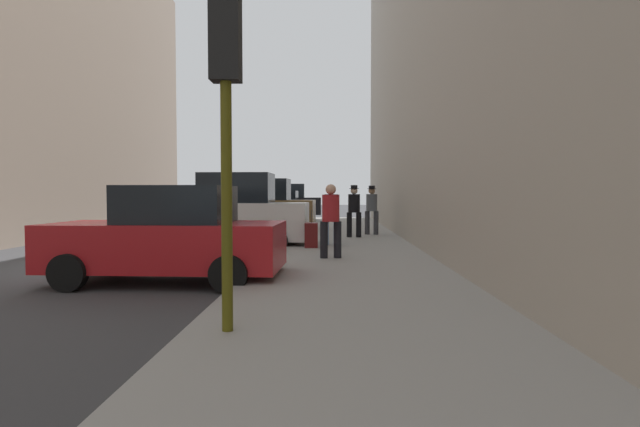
{
  "coord_description": "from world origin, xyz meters",
  "views": [
    {
      "loc": [
        5.64,
        -10.82,
        1.65
      ],
      "look_at": [
        5.21,
        6.94,
        0.93
      ],
      "focal_mm": 28.0,
      "sensor_mm": 36.0,
      "label": 1
    }
  ],
  "objects": [
    {
      "name": "ground_plane",
      "position": [
        0.0,
        0.0,
        0.0
      ],
      "size": [
        120.0,
        120.0,
        0.0
      ],
      "primitive_type": "plane",
      "color": "#38383A"
    },
    {
      "name": "sidewalk",
      "position": [
        6.0,
        0.0,
        0.07
      ],
      "size": [
        4.0,
        40.0,
        0.15
      ],
      "primitive_type": "cube",
      "color": "gray",
      "rests_on": "ground_plane"
    },
    {
      "name": "parked_red_hatchback",
      "position": [
        2.65,
        -1.74,
        0.85
      ],
      "size": [
        4.26,
        2.16,
        1.79
      ],
      "color": "#B2191E",
      "rests_on": "ground_plane"
    },
    {
      "name": "parked_white_van",
      "position": [
        2.65,
        4.04,
        1.03
      ],
      "size": [
        4.63,
        2.12,
        2.25
      ],
      "color": "silver",
      "rests_on": "ground_plane"
    },
    {
      "name": "parked_bronze_suv",
      "position": [
        2.65,
        9.94,
        1.03
      ],
      "size": [
        4.66,
        2.18,
        2.25
      ],
      "color": "brown",
      "rests_on": "ground_plane"
    },
    {
      "name": "parked_gray_coupe",
      "position": [
        2.65,
        16.04,
        0.85
      ],
      "size": [
        4.25,
        2.16,
        1.79
      ],
      "color": "slate",
      "rests_on": "ground_plane"
    },
    {
      "name": "parked_black_suv",
      "position": [
        2.65,
        21.41,
        1.03
      ],
      "size": [
        4.67,
        2.2,
        2.25
      ],
      "color": "black",
      "rests_on": "ground_plane"
    },
    {
      "name": "fire_hydrant",
      "position": [
        4.45,
        7.71,
        0.5
      ],
      "size": [
        0.42,
        0.22,
        0.7
      ],
      "color": "red",
      "rests_on": "sidewalk"
    },
    {
      "name": "traffic_light",
      "position": [
        4.5,
        -5.45,
        2.76
      ],
      "size": [
        0.32,
        0.32,
        3.6
      ],
      "color": "#514C0F",
      "rests_on": "sidewalk"
    },
    {
      "name": "pedestrian_in_jeans",
      "position": [
        5.61,
        3.73,
        1.1
      ],
      "size": [
        0.53,
        0.47,
        1.71
      ],
      "color": "#728CB2",
      "rests_on": "sidewalk"
    },
    {
      "name": "pedestrian_in_red_jacket",
      "position": [
        5.61,
        0.7,
        1.1
      ],
      "size": [
        0.52,
        0.45,
        1.71
      ],
      "color": "black",
      "rests_on": "sidewalk"
    },
    {
      "name": "pedestrian_with_beanie",
      "position": [
        7.08,
        7.35,
        1.14
      ],
      "size": [
        0.53,
        0.48,
        1.78
      ],
      "color": "#333338",
      "rests_on": "sidewalk"
    },
    {
      "name": "pedestrian_with_fedora",
      "position": [
        6.39,
        6.2,
        1.14
      ],
      "size": [
        0.51,
        0.42,
        1.78
      ],
      "color": "black",
      "rests_on": "sidewalk"
    },
    {
      "name": "rolling_suitcase",
      "position": [
        5.06,
        3.04,
        0.49
      ],
      "size": [
        0.37,
        0.57,
        1.04
      ],
      "color": "#591414",
      "rests_on": "sidewalk"
    }
  ]
}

